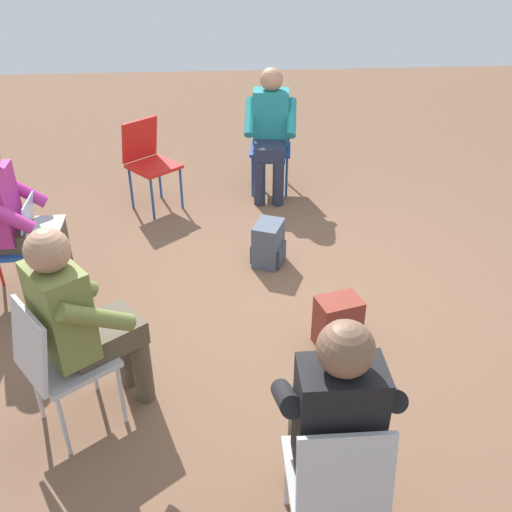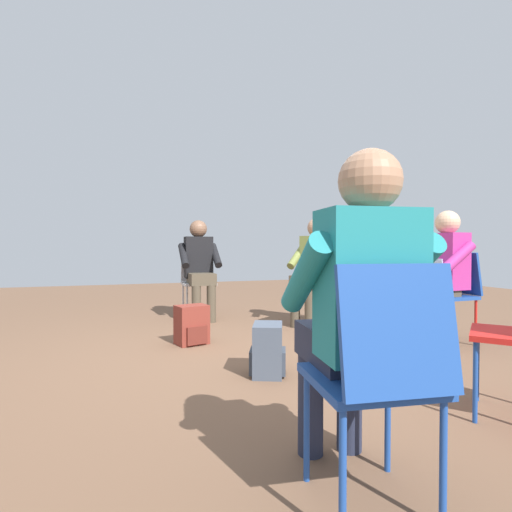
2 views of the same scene
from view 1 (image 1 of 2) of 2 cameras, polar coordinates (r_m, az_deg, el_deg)
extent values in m
plane|color=brown|center=(4.34, 3.42, -3.86)|extent=(14.00, 14.00, 0.00)
cube|color=#1E4799|center=(5.82, 1.45, 10.61)|extent=(0.45, 0.45, 0.03)
cylinder|color=#1E4799|center=(5.75, 3.08, 7.86)|extent=(0.02, 0.02, 0.42)
cylinder|color=#1E4799|center=(5.76, -0.34, 7.95)|extent=(0.02, 0.02, 0.42)
cylinder|color=#1E4799|center=(6.06, 3.10, 9.15)|extent=(0.02, 0.02, 0.42)
cylinder|color=#1E4799|center=(6.07, -0.15, 9.23)|extent=(0.02, 0.02, 0.42)
cube|color=#1E4799|center=(5.93, 1.54, 13.20)|extent=(0.39, 0.14, 0.40)
cube|color=#B7B7BC|center=(2.64, 7.64, -20.67)|extent=(0.40, 0.40, 0.03)
cylinder|color=#B7B7BC|center=(2.90, 3.11, -21.06)|extent=(0.02, 0.02, 0.42)
cylinder|color=#B7B7BC|center=(2.95, 10.13, -20.42)|extent=(0.02, 0.02, 0.42)
cube|color=#B7B7BC|center=(2.36, 8.94, -21.05)|extent=(0.38, 0.09, 0.40)
cube|color=#B7B7BC|center=(3.25, -17.92, -10.02)|extent=(0.56, 0.56, 0.03)
cylinder|color=#B7B7BC|center=(3.56, -16.06, -10.22)|extent=(0.02, 0.02, 0.42)
cylinder|color=#B7B7BC|center=(3.33, -13.31, -13.30)|extent=(0.02, 0.02, 0.42)
cylinder|color=#B7B7BC|center=(3.49, -21.09, -12.41)|extent=(0.02, 0.02, 0.42)
cylinder|color=#B7B7BC|center=(3.25, -18.68, -15.78)|extent=(0.02, 0.02, 0.42)
cube|color=#B7B7BC|center=(3.08, -21.75, -8.37)|extent=(0.30, 0.36, 0.40)
cube|color=red|center=(5.49, -10.16, 8.81)|extent=(0.56, 0.56, 0.03)
cylinder|color=#1E4799|center=(5.55, -7.48, 6.73)|extent=(0.02, 0.02, 0.42)
cylinder|color=#1E4799|center=(5.37, -10.32, 5.60)|extent=(0.02, 0.02, 0.42)
cylinder|color=#1E4799|center=(5.80, -9.61, 7.68)|extent=(0.02, 0.02, 0.42)
cylinder|color=#1E4799|center=(5.63, -12.38, 6.62)|extent=(0.02, 0.02, 0.42)
cube|color=red|center=(5.57, -11.56, 11.34)|extent=(0.35, 0.32, 0.40)
cube|color=#1E4799|center=(4.45, -23.58, 0.87)|extent=(0.41, 0.41, 0.03)
cylinder|color=red|center=(4.65, -20.50, -0.33)|extent=(0.02, 0.02, 0.42)
cylinder|color=red|center=(4.38, -21.42, -2.67)|extent=(0.02, 0.02, 0.42)
cylinder|color=#4C4233|center=(4.53, -18.47, -0.59)|extent=(0.11, 0.11, 0.45)
cylinder|color=#4C4233|center=(4.38, -18.89, -1.83)|extent=(0.11, 0.11, 0.45)
cube|color=#4C4233|center=(4.36, -21.44, 1.86)|extent=(0.43, 0.31, 0.14)
cylinder|color=#B22D84|center=(4.44, -22.69, 6.27)|extent=(0.40, 0.10, 0.31)
cylinder|color=#B22D84|center=(4.09, -24.02, 3.88)|extent=(0.40, 0.10, 0.31)
cube|color=#9EA0A5|center=(4.30, -20.22, 2.85)|extent=(0.23, 0.31, 0.02)
cube|color=#B2D1F2|center=(4.28, -21.91, 4.02)|extent=(0.06, 0.30, 0.20)
cylinder|color=#4C4233|center=(3.55, -12.81, -9.50)|extent=(0.11, 0.11, 0.45)
cylinder|color=#4C4233|center=(3.43, -11.27, -11.04)|extent=(0.11, 0.11, 0.45)
cube|color=#4C4233|center=(3.26, -15.15, -7.70)|extent=(0.52, 0.49, 0.14)
cube|color=olive|center=(3.05, -18.94, -5.27)|extent=(0.38, 0.40, 0.52)
sphere|color=#A87A5B|center=(2.86, -20.16, 0.52)|extent=(0.22, 0.22, 0.22)
cylinder|color=olive|center=(3.22, -18.91, -2.58)|extent=(0.37, 0.31, 0.31)
cylinder|color=olive|center=(2.91, -15.60, -5.95)|extent=(0.37, 0.31, 0.31)
cylinder|color=#4C4233|center=(3.01, 4.27, -17.96)|extent=(0.11, 0.11, 0.45)
cylinder|color=#4C4233|center=(3.04, 7.80, -17.66)|extent=(0.11, 0.11, 0.45)
cube|color=#4C4233|center=(2.70, 6.99, -16.55)|extent=(0.30, 0.42, 0.14)
cube|color=black|center=(2.39, 8.22, -15.71)|extent=(0.34, 0.22, 0.52)
sphere|color=brown|center=(2.14, 8.95, -9.15)|extent=(0.22, 0.22, 0.22)
cylinder|color=black|center=(2.41, 2.99, -13.93)|extent=(0.09, 0.40, 0.31)
cylinder|color=black|center=(2.48, 12.46, -13.16)|extent=(0.09, 0.40, 0.31)
cylinder|color=#23283D|center=(5.57, 2.23, 7.26)|extent=(0.11, 0.11, 0.45)
cylinder|color=#23283D|center=(5.58, 0.37, 7.31)|extent=(0.11, 0.11, 0.45)
cube|color=#23283D|center=(5.62, 1.40, 10.64)|extent=(0.35, 0.45, 0.14)
cube|color=teal|center=(5.71, 1.50, 13.75)|extent=(0.36, 0.26, 0.52)
sphere|color=#A87A5B|center=(5.61, 1.55, 17.24)|extent=(0.22, 0.22, 0.22)
cylinder|color=teal|center=(5.61, 3.57, 13.64)|extent=(0.14, 0.40, 0.31)
cylinder|color=teal|center=(5.62, -0.63, 13.73)|extent=(0.14, 0.40, 0.31)
cube|color=maroon|center=(3.81, 8.16, -6.59)|extent=(0.32, 0.27, 0.36)
cube|color=maroon|center=(3.86, 8.07, -7.53)|extent=(0.26, 0.29, 0.16)
cube|color=#475160|center=(4.63, 1.24, 1.28)|extent=(0.29, 0.34, 0.36)
cube|color=#39414D|center=(4.67, 1.23, 0.42)|extent=(0.31, 0.28, 0.16)
camera|label=2|loc=(6.93, 7.57, 17.80)|focal=28.00mm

